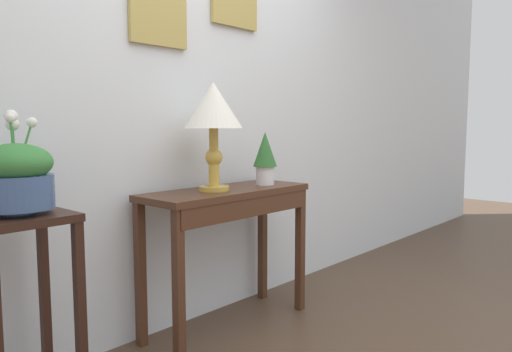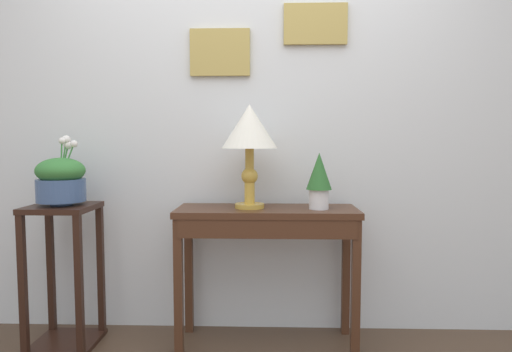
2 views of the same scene
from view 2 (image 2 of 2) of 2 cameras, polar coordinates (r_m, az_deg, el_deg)
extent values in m
cube|color=silver|center=(2.74, -0.76, 9.66)|extent=(9.00, 0.10, 2.80)
cube|color=tan|center=(2.72, -4.65, 15.54)|extent=(0.35, 0.02, 0.27)
cube|color=#9D8358|center=(2.72, -4.66, 15.56)|extent=(0.28, 0.01, 0.22)
cube|color=tan|center=(2.76, 7.64, 18.78)|extent=(0.37, 0.02, 0.24)
cube|color=#6AA050|center=(2.75, 7.65, 18.81)|extent=(0.30, 0.01, 0.19)
cube|color=#472819|center=(2.48, 1.41, -4.53)|extent=(1.00, 0.37, 0.03)
cube|color=#472819|center=(2.33, 1.38, -6.81)|extent=(0.94, 0.03, 0.10)
cube|color=#472819|center=(2.47, -9.92, -13.97)|extent=(0.05, 0.04, 0.75)
cube|color=#472819|center=(2.46, 12.68, -14.06)|extent=(0.04, 0.04, 0.75)
cube|color=#472819|center=(2.75, -8.61, -12.00)|extent=(0.05, 0.04, 0.75)
cube|color=#472819|center=(2.75, 11.46, -12.07)|extent=(0.04, 0.04, 0.75)
cylinder|color=gold|center=(2.47, -0.83, -3.84)|extent=(0.16, 0.16, 0.02)
cylinder|color=gold|center=(2.46, -0.83, -1.78)|extent=(0.06, 0.06, 0.15)
sphere|color=gold|center=(2.46, -0.83, 0.00)|extent=(0.09, 0.09, 0.09)
cylinder|color=gold|center=(2.45, -0.84, 1.79)|extent=(0.05, 0.05, 0.15)
cone|color=white|center=(2.45, -0.84, 6.39)|extent=(0.31, 0.31, 0.24)
cylinder|color=silver|center=(2.45, 8.07, -2.97)|extent=(0.11, 0.11, 0.11)
cone|color=#2D662D|center=(2.44, 8.11, 0.64)|extent=(0.14, 0.14, 0.20)
cube|color=black|center=(2.68, -23.67, -3.75)|extent=(0.35, 0.35, 0.03)
cube|color=black|center=(2.88, -23.18, -19.11)|extent=(0.35, 0.35, 0.03)
cube|color=black|center=(2.70, -27.77, -12.22)|extent=(0.04, 0.03, 0.74)
cube|color=black|center=(2.56, -21.77, -12.88)|extent=(0.03, 0.03, 0.74)
cube|color=black|center=(2.95, -24.85, -10.70)|extent=(0.04, 0.04, 0.74)
cube|color=black|center=(2.83, -19.30, -11.17)|extent=(0.03, 0.04, 0.74)
cylinder|color=#3D5684|center=(2.67, -23.69, -3.22)|extent=(0.12, 0.12, 0.02)
cylinder|color=#3D5684|center=(2.67, -23.74, -1.68)|extent=(0.26, 0.26, 0.12)
ellipsoid|color=#387A38|center=(2.66, -23.81, 0.63)|extent=(0.26, 0.26, 0.14)
cylinder|color=#387A38|center=(2.68, -23.48, 2.00)|extent=(0.02, 0.06, 0.22)
sphere|color=white|center=(2.69, -23.19, 4.31)|extent=(0.05, 0.05, 0.05)
cylinder|color=#387A38|center=(2.65, -23.07, 1.74)|extent=(0.08, 0.02, 0.19)
sphere|color=white|center=(2.64, -22.35, 3.84)|extent=(0.04, 0.04, 0.04)
cylinder|color=#387A38|center=(2.67, -23.72, 1.92)|extent=(0.01, 0.04, 0.21)
sphere|color=white|center=(2.68, -23.66, 4.17)|extent=(0.04, 0.04, 0.04)
cylinder|color=#387A38|center=(2.68, -23.38, 1.68)|extent=(0.03, 0.07, 0.19)
sphere|color=white|center=(2.70, -22.98, 3.68)|extent=(0.05, 0.05, 0.05)
camera|label=1|loc=(1.95, -71.59, 0.67)|focal=34.09mm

